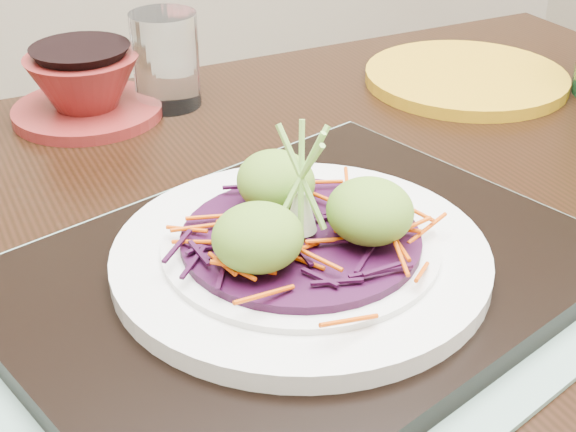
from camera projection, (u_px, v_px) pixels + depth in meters
name	position (u px, v px, depth m)	size (l,w,h in m)	color
dining_table	(274.00, 345.00, 0.63)	(1.16, 0.80, 0.71)	black
placemat	(300.00, 288.00, 0.54)	(0.44, 0.34, 0.00)	gray
serving_tray	(300.00, 275.00, 0.53)	(0.38, 0.28, 0.02)	black
white_plate	(301.00, 254.00, 0.52)	(0.25, 0.25, 0.02)	silver
cabbage_bed	(301.00, 238.00, 0.52)	(0.16, 0.16, 0.01)	#2F0927
carrot_julienne	(301.00, 228.00, 0.51)	(0.19, 0.19, 0.01)	#CB4303
guacamole_scoops	(301.00, 209.00, 0.50)	(0.13, 0.12, 0.04)	olive
scallion_garnish	(301.00, 182.00, 0.49)	(0.06, 0.06, 0.09)	#86C44E
water_glass	(166.00, 60.00, 0.79)	(0.07, 0.07, 0.09)	white
terracotta_bowl_set	(85.00, 90.00, 0.78)	(0.17, 0.17, 0.06)	maroon
yellow_plate	(466.00, 78.00, 0.86)	(0.22, 0.22, 0.01)	#B88514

